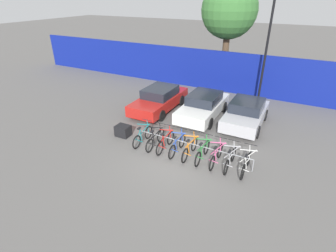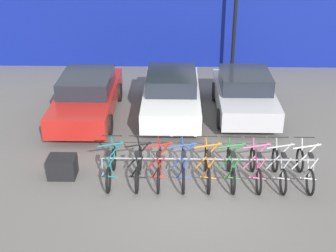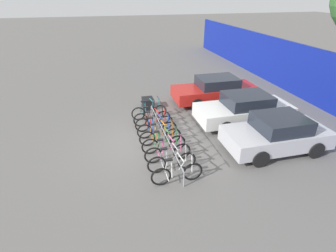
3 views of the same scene
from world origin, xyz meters
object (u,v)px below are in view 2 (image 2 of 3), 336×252
bicycle_green (231,168)px  cargo_crate (62,167)px  bicycle_blue (183,168)px  bicycle_silver (279,169)px  bike_rack (208,161)px  bicycle_white (305,169)px  bicycle_black (138,167)px  bicycle_orange (207,168)px  bicycle_pink (256,169)px  car_red (87,96)px  car_white (171,94)px  bicycle_teal (111,167)px  car_silver (244,94)px  bicycle_red (159,168)px

bicycle_green → cargo_crate: bicycle_green is taller
bicycle_blue → bicycle_silver: same height
bike_rack → bicycle_white: size_ratio=3.16×
bicycle_black → bicycle_orange: size_ratio=1.00×
bicycle_green → bicycle_pink: (0.62, 0.00, 0.00)m
bike_rack → bicycle_blue: 0.64m
bike_rack → bicycle_silver: bicycle_silver is taller
cargo_crate → car_red: bearing=89.7°
car_red → cargo_crate: car_red is taller
car_red → car_white: size_ratio=1.04×
bicycle_blue → bicycle_pink: (1.81, 0.00, 0.00)m
bicycle_orange → bicycle_teal: bearing=177.5°
bicycle_green → cargo_crate: size_ratio=2.44×
cargo_crate → bike_rack: bearing=-0.3°
bike_rack → car_red: size_ratio=1.20×
bicycle_pink → car_silver: size_ratio=0.44×
bicycle_silver → cargo_crate: bicycle_silver is taller
bicycle_orange → car_white: size_ratio=0.40×
bicycle_orange → bicycle_silver: (1.79, 0.00, 0.00)m
bicycle_red → bicycle_white: bearing=-1.5°
car_white → car_silver: (2.39, 0.06, -0.00)m
bicycle_red → bicycle_orange: same height
bike_rack → bicycle_red: size_ratio=3.16×
bike_rack → cargo_crate: bike_rack is taller
bicycle_teal → car_red: size_ratio=0.38×
bike_rack → bicycle_black: bearing=-175.1°
bicycle_green → car_silver: 4.29m
bicycle_red → bicycle_orange: bearing=-1.5°
bicycle_teal → bicycle_silver: 4.21m
bicycle_silver → bicycle_pink: bearing=-178.7°
bicycle_teal → bicycle_white: bearing=-0.5°
bike_rack → bicycle_red: (-1.22, -0.15, -0.13)m
bicycle_teal → bicycle_orange: (2.42, 0.00, 0.00)m
bicycle_white → car_white: (-3.39, 4.13, 0.31)m
bicycle_teal → bicycle_blue: same height
bike_rack → bicycle_red: bearing=-173.0°
bike_rack → car_red: bearing=134.7°
bicycle_pink → car_silver: car_silver is taller
bicycle_silver → car_white: bearing=124.9°
bicycle_silver → car_red: 6.71m
bike_rack → cargo_crate: (-3.71, 0.02, -0.23)m
bicycle_blue → car_silver: car_silver is taller
bicycle_black → car_silver: (3.17, 4.19, 0.31)m
bicycle_white → bicycle_pink: bearing=176.1°
bicycle_teal → bicycle_white: same height
bicycle_blue → bike_rack: bearing=15.3°
bicycle_red → bicycle_white: size_ratio=1.00×
bicycle_white → car_silver: car_silver is taller
bicycle_orange → bicycle_pink: 1.20m
bicycle_pink → car_silver: (0.23, 4.19, 0.31)m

